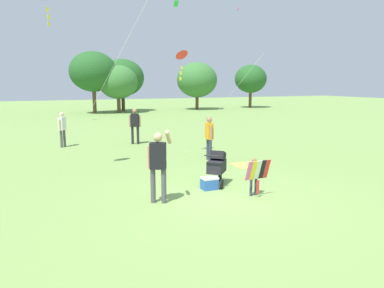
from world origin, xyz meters
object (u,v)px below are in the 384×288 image
object	(u,v)px
person_adult_flyer	(158,161)
cooler_box	(209,183)
child_with_butterfly_kite	(255,173)
kite_orange_delta	(183,57)
person_sitting_far	(209,135)
picnic_blanket	(250,165)
stroller	(217,165)
person_red_shirt	(62,127)
person_couple_left	(135,123)

from	to	relation	value
person_adult_flyer	cooler_box	xyz separation A→B (m)	(1.70, 0.54, -0.90)
child_with_butterfly_kite	kite_orange_delta	world-z (taller)	kite_orange_delta
person_adult_flyer	person_sitting_far	bearing A→B (deg)	49.91
child_with_butterfly_kite	person_sitting_far	bearing A→B (deg)	78.63
picnic_blanket	cooler_box	world-z (taller)	cooler_box
kite_orange_delta	person_sitting_far	size ratio (longest dim) A/B	2.51
stroller	kite_orange_delta	distance (m)	5.67
cooler_box	person_sitting_far	bearing A→B (deg)	63.84
picnic_blanket	person_red_shirt	bearing A→B (deg)	131.22
person_adult_flyer	stroller	world-z (taller)	person_adult_flyer
person_adult_flyer	stroller	distance (m)	2.34
person_adult_flyer	stroller	bearing A→B (deg)	22.85
person_sitting_far	child_with_butterfly_kite	bearing A→B (deg)	-101.37
person_sitting_far	picnic_blanket	size ratio (longest dim) A/B	1.36
picnic_blanket	child_with_butterfly_kite	bearing A→B (deg)	-121.04
person_sitting_far	cooler_box	bearing A→B (deg)	-116.16
person_adult_flyer	kite_orange_delta	world-z (taller)	kite_orange_delta
person_adult_flyer	person_red_shirt	bearing A→B (deg)	99.05
cooler_box	person_adult_flyer	bearing A→B (deg)	-162.36
person_couple_left	person_adult_flyer	bearing A→B (deg)	-101.41
person_couple_left	cooler_box	bearing A→B (deg)	-90.84
person_red_shirt	person_couple_left	bearing A→B (deg)	-8.80
person_red_shirt	person_couple_left	world-z (taller)	person_couple_left
person_red_shirt	person_couple_left	xyz separation A→B (m)	(3.35, -0.52, 0.07)
kite_orange_delta	person_couple_left	xyz separation A→B (m)	(-1.04, 3.68, -2.99)
child_with_butterfly_kite	person_red_shirt	bearing A→B (deg)	111.90
cooler_box	stroller	bearing A→B (deg)	40.34
child_with_butterfly_kite	person_sitting_far	size ratio (longest dim) A/B	0.59
stroller	person_couple_left	size ratio (longest dim) A/B	0.59
person_adult_flyer	picnic_blanket	size ratio (longest dim) A/B	1.49
stroller	picnic_blanket	size ratio (longest dim) A/B	0.82
person_sitting_far	person_adult_flyer	bearing A→B (deg)	-130.09
person_red_shirt	picnic_blanket	bearing A→B (deg)	-48.78
picnic_blanket	stroller	bearing A→B (deg)	-141.98
child_with_butterfly_kite	stroller	world-z (taller)	stroller
person_red_shirt	kite_orange_delta	bearing A→B (deg)	-43.74
person_red_shirt	stroller	bearing A→B (deg)	-67.26
kite_orange_delta	person_sitting_far	xyz separation A→B (m)	(0.58, -1.27, -3.01)
cooler_box	picnic_blanket	bearing A→B (deg)	38.37
kite_orange_delta	person_sitting_far	distance (m)	3.32
child_with_butterfly_kite	picnic_blanket	world-z (taller)	child_with_butterfly_kite
person_adult_flyer	person_couple_left	world-z (taller)	person_adult_flyer
person_red_shirt	person_couple_left	distance (m)	3.39
child_with_butterfly_kite	stroller	xyz separation A→B (m)	(-0.41, 1.39, -0.02)
child_with_butterfly_kite	person_adult_flyer	world-z (taller)	person_adult_flyer
stroller	kite_orange_delta	xyz separation A→B (m)	(0.75, 4.47, 3.41)
stroller	person_sitting_far	world-z (taller)	person_sitting_far
stroller	kite_orange_delta	size ratio (longest dim) A/B	0.24
kite_orange_delta	person_sitting_far	bearing A→B (deg)	-65.49
person_adult_flyer	picnic_blanket	world-z (taller)	person_adult_flyer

